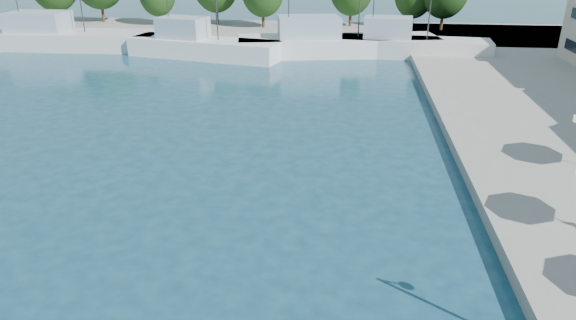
# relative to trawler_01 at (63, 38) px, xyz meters

# --- Properties ---
(quay_far) EXTENTS (90.00, 16.00, 0.60)m
(quay_far) POSITION_rel_trawler_01_xyz_m (22.36, 11.19, -0.77)
(quay_far) COLOR gray
(quay_far) RESTS_ON ground
(trawler_01) EXTENTS (19.99, 5.95, 10.20)m
(trawler_01) POSITION_rel_trawler_01_xyz_m (0.00, 0.00, 0.00)
(trawler_01) COLOR silver
(trawler_01) RESTS_ON ground
(trawler_02) EXTENTS (15.77, 7.18, 10.20)m
(trawler_02) POSITION_rel_trawler_01_xyz_m (15.87, -2.58, 0.00)
(trawler_02) COLOR white
(trawler_02) RESTS_ON ground
(trawler_03) EXTENTS (20.69, 9.06, 10.20)m
(trawler_03) POSITION_rel_trawler_01_xyz_m (28.77, 0.26, -0.00)
(trawler_03) COLOR silver
(trawler_03) RESTS_ON ground
(trawler_04) EXTENTS (15.62, 5.34, 10.20)m
(trawler_04) POSITION_rel_trawler_01_xyz_m (36.04, 0.22, 0.00)
(trawler_04) COLOR silver
(trawler_04) RESTS_ON ground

